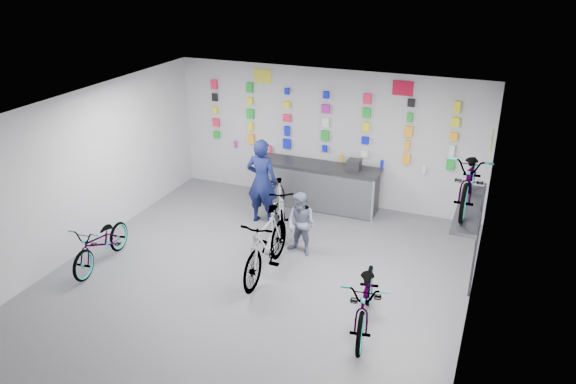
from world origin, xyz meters
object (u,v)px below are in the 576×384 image
at_px(bike_center, 266,244).
at_px(bike_right, 367,298).
at_px(clerk, 262,181).
at_px(customer, 301,224).
at_px(counter, 318,187).
at_px(bike_left, 101,243).
at_px(bike_service, 280,207).

bearing_deg(bike_center, bike_right, -24.14).
height_order(clerk, customer, clerk).
bearing_deg(bike_right, clerk, 128.48).
bearing_deg(counter, bike_center, -88.37).
relative_size(counter, bike_left, 1.62).
distance_m(counter, bike_left, 4.73).
distance_m(clerk, customer, 1.59).
xyz_separation_m(bike_left, bike_service, (2.44, 2.50, 0.06)).
bearing_deg(counter, customer, -79.43).
xyz_separation_m(counter, bike_center, (0.08, -2.99, 0.10)).
relative_size(bike_center, bike_service, 1.17).
distance_m(counter, bike_center, 3.00).
relative_size(bike_right, bike_service, 1.15).
relative_size(counter, bike_right, 1.40).
distance_m(bike_right, clerk, 4.01).
xyz_separation_m(bike_right, clerk, (-2.94, 2.70, 0.40)).
distance_m(bike_service, customer, 1.08).
bearing_deg(clerk, bike_service, 157.51).
xyz_separation_m(counter, customer, (0.39, -2.09, 0.13)).
distance_m(bike_left, bike_right, 4.89).
height_order(counter, clerk, clerk).
bearing_deg(bike_left, bike_right, -5.90).
height_order(bike_center, clerk, clerk).
bearing_deg(bike_service, bike_left, -160.68).
distance_m(counter, bike_service, 1.36).
distance_m(bike_center, clerk, 2.12).
bearing_deg(counter, bike_service, -105.27).
height_order(bike_center, bike_right, bike_center).
xyz_separation_m(counter, clerk, (-0.84, -1.12, 0.42)).
relative_size(counter, bike_service, 1.62).
height_order(counter, bike_right, bike_right).
distance_m(counter, clerk, 1.46).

